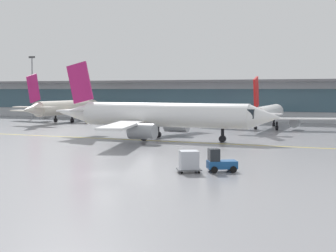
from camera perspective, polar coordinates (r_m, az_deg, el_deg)
name	(u,v)px	position (r m, az deg, el deg)	size (l,w,h in m)	color
ground_plane	(104,175)	(43.57, -7.30, -5.53)	(400.00, 400.00, 0.00)	gray
taxiway_centreline_stripe	(159,141)	(71.27, -1.06, -1.72)	(110.00, 0.36, 0.01)	yellow
terminal_concourse	(271,100)	(118.52, 11.72, 2.93)	(182.75, 11.00, 9.60)	#B2B7BC
gate_airplane_0	(67,108)	(115.58, -11.46, 2.04)	(29.78, 31.98, 10.61)	silver
gate_airplane_1	(268,114)	(94.08, 11.32, 1.38)	(26.78, 28.74, 9.54)	white
taxiing_regional_jet	(161,116)	(73.03, -0.78, 1.20)	(35.46, 33.03, 11.76)	white
baggage_tug	(220,162)	(44.74, 5.92, -4.11)	(2.95, 2.53, 2.10)	#194C8C
cargo_dolly_lead	(189,161)	(44.18, 2.41, -3.98)	(2.61, 2.42, 1.94)	#595B60
apron_light_mast_0	(32,84)	(135.43, -15.26, 4.62)	(1.80, 0.36, 16.04)	gray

